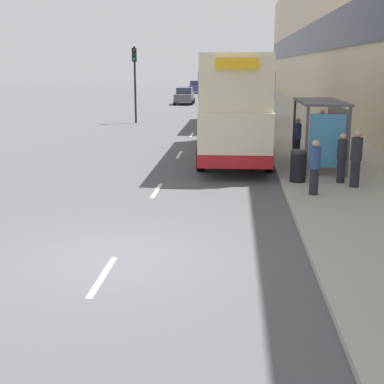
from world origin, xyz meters
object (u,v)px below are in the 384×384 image
object	(u,v)px
bus_shelter	(326,122)
pedestrian_at_shelter	(297,138)
car_0	(196,87)
traffic_light_far_kerb	(135,72)
pedestrian_3	(315,167)
double_decker_bus_near	(236,104)
double_decker_bus_ahead	(233,91)
litter_bin	(298,166)
car_1	(184,96)
pedestrian_4	(342,158)
pedestrian_1	(322,128)
pedestrian_2	(356,158)

from	to	relation	value
bus_shelter	pedestrian_at_shelter	xyz separation A→B (m)	(-0.73, 2.35, -0.90)
car_0	traffic_light_far_kerb	xyz separation A→B (m)	(-1.05, -43.77, 2.58)
car_0	pedestrian_3	distance (m)	65.51
double_decker_bus_near	double_decker_bus_ahead	world-z (taller)	same
litter_bin	traffic_light_far_kerb	xyz separation A→B (m)	(-8.95, 19.42, 2.79)
double_decker_bus_ahead	traffic_light_far_kerb	size ratio (longest dim) A/B	1.98
car_0	traffic_light_far_kerb	distance (m)	43.86
litter_bin	traffic_light_far_kerb	distance (m)	21.57
double_decker_bus_ahead	litter_bin	size ratio (longest dim) A/B	9.75
double_decker_bus_near	double_decker_bus_ahead	size ratio (longest dim) A/B	1.10
car_1	pedestrian_4	size ratio (longest dim) A/B	2.67
double_decker_bus_near	pedestrian_1	xyz separation A→B (m)	(4.03, 1.95, -1.20)
pedestrian_at_shelter	pedestrian_3	distance (m)	6.66
double_decker_bus_near	litter_bin	xyz separation A→B (m)	(2.07, -5.81, -1.62)
car_0	pedestrian_3	xyz separation A→B (m)	(8.16, -65.00, 0.09)
pedestrian_at_shelter	pedestrian_1	size ratio (longest dim) A/B	0.88
double_decker_bus_near	double_decker_bus_ahead	xyz separation A→B (m)	(-0.17, 12.92, -0.00)
car_1	pedestrian_3	size ratio (longest dim) A/B	2.65
bus_shelter	car_0	distance (m)	61.38
car_1	pedestrian_2	xyz separation A→B (m)	(9.03, -39.51, 0.20)
bus_shelter	pedestrian_4	xyz separation A→B (m)	(0.16, -2.53, -0.91)
pedestrian_4	litter_bin	bearing A→B (deg)	178.88
double_decker_bus_near	car_0	world-z (taller)	double_decker_bus_near
pedestrian_2	litter_bin	distance (m)	1.86
bus_shelter	double_decker_bus_ahead	world-z (taller)	double_decker_bus_ahead
pedestrian_4	traffic_light_far_kerb	xyz separation A→B (m)	(-10.33, 19.45, 2.49)
car_1	traffic_light_far_kerb	xyz separation A→B (m)	(-1.62, -19.42, 2.61)
double_decker_bus_near	pedestrian_at_shelter	size ratio (longest dim) A/B	6.87
pedestrian_1	traffic_light_far_kerb	bearing A→B (deg)	133.10
double_decker_bus_ahead	car_0	xyz separation A→B (m)	(-5.65, 44.46, -1.40)
car_0	pedestrian_3	world-z (taller)	car_0
bus_shelter	double_decker_bus_near	bearing A→B (deg)	134.91
double_decker_bus_ahead	pedestrian_at_shelter	distance (m)	14.21
bus_shelter	car_1	distance (m)	37.34
pedestrian_3	litter_bin	size ratio (longest dim) A/B	1.56
bus_shelter	pedestrian_4	world-z (taller)	bus_shelter
pedestrian_4	bus_shelter	bearing A→B (deg)	93.66
pedestrian_at_shelter	pedestrian_3	xyz separation A→B (m)	(-0.24, -6.66, 0.00)
double_decker_bus_near	pedestrian_at_shelter	xyz separation A→B (m)	(2.57, -0.96, -1.31)
double_decker_bus_near	pedestrian_3	world-z (taller)	double_decker_bus_near
double_decker_bus_near	litter_bin	size ratio (longest dim) A/B	10.68
pedestrian_4	traffic_light_far_kerb	distance (m)	22.16
pedestrian_at_shelter	pedestrian_3	size ratio (longest dim) A/B	1.00
car_1	litter_bin	world-z (taller)	car_1
car_1	traffic_light_far_kerb	world-z (taller)	traffic_light_far_kerb
bus_shelter	pedestrian_4	size ratio (longest dim) A/B	2.59
bus_shelter	double_decker_bus_ahead	bearing A→B (deg)	102.07
car_0	double_decker_bus_ahead	bearing A→B (deg)	97.25
car_1	traffic_light_far_kerb	size ratio (longest dim) A/B	0.84
pedestrian_2	traffic_light_far_kerb	world-z (taller)	traffic_light_far_kerb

